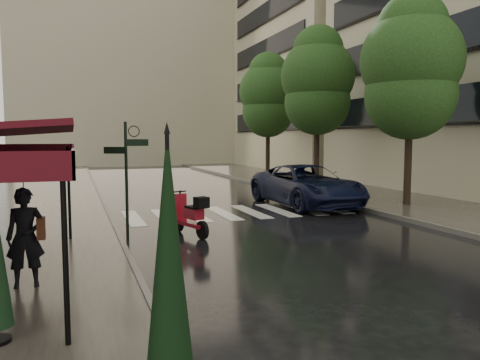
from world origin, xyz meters
TOP-DOWN VIEW (x-y plane):
  - ground at (0.00, 0.00)m, footprint 120.00×120.00m
  - sidewalk_near at (-4.50, 12.00)m, footprint 6.00×60.00m
  - sidewalk_far at (10.25, 12.00)m, footprint 5.50×60.00m
  - curb_near at (-1.45, 12.00)m, footprint 0.12×60.00m
  - curb_far at (7.45, 12.00)m, footprint 0.12×60.00m
  - crosswalk at (2.98, 6.00)m, footprint 7.85×3.20m
  - signpost at (-1.19, 3.00)m, footprint 1.17×0.29m
  - haussmann_near at (16.50, 9.00)m, footprint 8.00×15.00m
  - haussmann_far at (16.50, 26.00)m, footprint 8.00×16.00m
  - backdrop_building at (3.00, 38.00)m, footprint 22.00×6.00m
  - tree_near at (9.60, 5.00)m, footprint 3.80×3.80m
  - tree_mid at (9.50, 12.00)m, footprint 3.80×3.80m
  - tree_far at (9.70, 19.00)m, footprint 3.80×3.80m
  - pedestrian_with_umbrella at (-3.33, -1.08)m, footprint 1.03×1.05m
  - scooter at (0.46, 2.61)m, footprint 0.80×1.74m
  - parked_car at (6.14, 6.70)m, footprint 2.88×5.88m
  - parasol_front at (-1.65, -5.15)m, footprint 0.48×0.48m

SIDE VIEW (x-z plane):
  - ground at x=0.00m, z-range 0.00..0.00m
  - crosswalk at x=2.98m, z-range 0.00..0.01m
  - sidewalk_near at x=-4.50m, z-range 0.00..0.12m
  - sidewalk_far at x=10.25m, z-range 0.00..0.12m
  - curb_near at x=-1.45m, z-range -0.01..0.15m
  - curb_far at x=7.45m, z-range -0.01..0.15m
  - scooter at x=0.46m, z-range -0.04..1.13m
  - parked_car at x=6.14m, z-range 0.00..1.61m
  - parasol_front at x=-1.65m, z-range 0.22..2.87m
  - pedestrian_with_umbrella at x=-3.33m, z-range 0.53..3.01m
  - signpost at x=-1.19m, z-range 0.28..3.38m
  - tree_near at x=9.60m, z-range 1.33..9.31m
  - tree_far at x=9.70m, z-range 1.37..9.54m
  - tree_mid at x=9.50m, z-range 1.42..9.76m
  - haussmann_near at x=16.50m, z-range 0.00..18.00m
  - haussmann_far at x=16.50m, z-range 0.00..18.50m
  - backdrop_building at x=3.00m, z-range 0.00..20.00m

